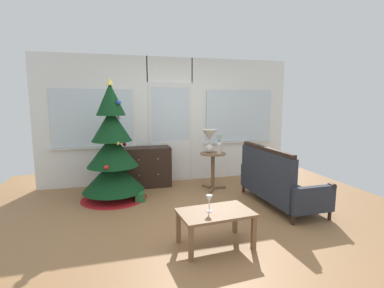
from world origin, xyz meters
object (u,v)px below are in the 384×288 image
christmas_tree (113,156)px  wine_glass (209,200)px  flower_vase (219,147)px  table_lamp (209,138)px  gift_box (140,197)px  coffee_table (215,217)px  settee_sofa (276,182)px  dresser_cabinet (147,167)px  side_table (213,164)px

christmas_tree → wine_glass: bearing=-62.2°
christmas_tree → flower_vase: bearing=-0.0°
table_lamp → flower_vase: (0.16, -0.10, -0.17)m
gift_box → coffee_table: bearing=-67.8°
settee_sofa → coffee_table: bearing=-144.1°
christmas_tree → dresser_cabinet: bearing=42.8°
table_lamp → flower_vase: table_lamp is taller
dresser_cabinet → table_lamp: bearing=-24.1°
table_lamp → settee_sofa: bearing=-55.8°
dresser_cabinet → settee_sofa: bearing=-40.8°
settee_sofa → table_lamp: size_ratio=3.71×
table_lamp → gift_box: (-1.35, -0.37, -0.91)m
gift_box → side_table: bearing=13.3°
christmas_tree → settee_sofa: size_ratio=1.26×
flower_vase → coffee_table: 2.22m
side_table → settee_sofa: bearing=-57.0°
table_lamp → christmas_tree: bearing=-176.8°
coffee_table → wine_glass: size_ratio=4.52×
christmas_tree → table_lamp: size_ratio=4.67×
christmas_tree → gift_box: (0.41, -0.27, -0.67)m
settee_sofa → wine_glass: size_ratio=8.37×
christmas_tree → wine_glass: (1.06, -2.00, -0.19)m
table_lamp → wine_glass: bearing=-108.6°
dresser_cabinet → flower_vase: 1.48m
flower_vase → wine_glass: (-0.87, -2.00, -0.26)m
gift_box → dresser_cabinet: bearing=75.1°
wine_glass → side_table: bearing=69.6°
flower_vase → dresser_cabinet: bearing=154.8°
flower_vase → wine_glass: bearing=-113.4°
settee_sofa → side_table: bearing=123.0°
gift_box → christmas_tree: bearing=146.5°
side_table → gift_box: side_table is taller
wine_glass → coffee_table: bearing=-15.7°
christmas_tree → table_lamp: bearing=3.2°
side_table → flower_vase: flower_vase is taller
coffee_table → side_table: bearing=71.5°
gift_box → settee_sofa: bearing=-19.4°
christmas_tree → table_lamp: christmas_tree is taller
table_lamp → gift_box: bearing=-164.5°
table_lamp → coffee_table: table_lamp is taller
settee_sofa → side_table: 1.29m
dresser_cabinet → side_table: bearing=-24.7°
dresser_cabinet → flower_vase: bearing=-25.2°
table_lamp → flower_vase: 0.25m
dresser_cabinet → wine_glass: 2.64m
dresser_cabinet → flower_vase: (1.28, -0.60, 0.43)m
dresser_cabinet → wine_glass: dresser_cabinet is taller
dresser_cabinet → side_table: size_ratio=1.28×
flower_vase → wine_glass: size_ratio=1.79×
side_table → christmas_tree: bearing=-178.1°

